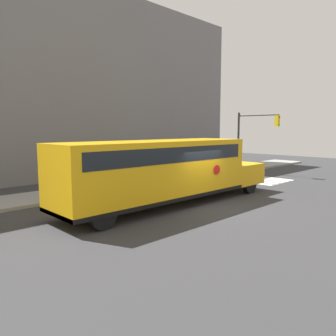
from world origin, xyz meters
The scene contains 7 objects.
ground_plane centered at (0.00, 0.00, 0.00)m, with size 60.00×60.00×0.00m, color #333335.
sidewalk_strip centered at (0.00, 6.50, 0.07)m, with size 44.00×3.00×0.15m.
building_backdrop centered at (0.00, 13.00, 6.71)m, with size 32.00×4.00×13.41m.
crosswalk_stripes centered at (8.71, 2.00, 0.00)m, with size 3.30×3.20×0.01m.
school_bus centered at (-1.19, 1.16, 1.70)m, with size 11.78×2.57×2.96m.
stop_sign centered at (8.90, 5.40, 1.75)m, with size 0.61×0.10×2.74m.
traffic_light centered at (10.83, 4.11, 3.18)m, with size 0.28×3.46×4.74m.
Camera 1 is at (-11.23, -9.37, 3.47)m, focal length 35.00 mm.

